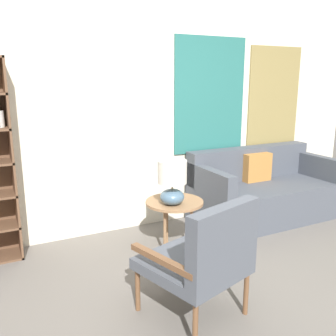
{
  "coord_description": "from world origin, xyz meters",
  "views": [
    {
      "loc": [
        -1.45,
        -1.76,
        1.65
      ],
      "look_at": [
        -0.04,
        1.04,
        0.9
      ],
      "focal_mm": 40.0,
      "sensor_mm": 36.0,
      "label": 1
    }
  ],
  "objects_px": {
    "couch": "(262,192)",
    "side_table": "(174,206)",
    "table_lamp": "(172,180)",
    "armchair": "(205,255)"
  },
  "relations": [
    {
      "from": "couch",
      "to": "side_table",
      "type": "height_order",
      "value": "couch"
    },
    {
      "from": "side_table",
      "to": "table_lamp",
      "type": "distance_m",
      "value": 0.3
    },
    {
      "from": "armchair",
      "to": "side_table",
      "type": "distance_m",
      "value": 1.14
    },
    {
      "from": "couch",
      "to": "side_table",
      "type": "relative_size",
      "value": 3.08
    },
    {
      "from": "couch",
      "to": "table_lamp",
      "type": "height_order",
      "value": "table_lamp"
    },
    {
      "from": "armchair",
      "to": "table_lamp",
      "type": "height_order",
      "value": "table_lamp"
    },
    {
      "from": "armchair",
      "to": "couch",
      "type": "distance_m",
      "value": 2.21
    },
    {
      "from": "armchair",
      "to": "table_lamp",
      "type": "relative_size",
      "value": 2.08
    },
    {
      "from": "table_lamp",
      "to": "couch",
      "type": "bearing_deg",
      "value": 15.27
    },
    {
      "from": "side_table",
      "to": "table_lamp",
      "type": "relative_size",
      "value": 1.32
    }
  ]
}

